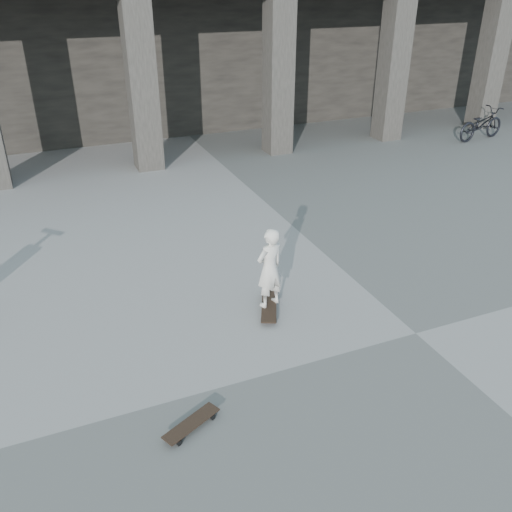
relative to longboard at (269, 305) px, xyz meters
name	(u,v)px	position (x,y,z in m)	size (l,w,h in m)	color
ground	(416,333)	(1.63, -1.33, -0.07)	(90.00, 90.00, 0.00)	#51514F
colonnade	(159,21)	(1.63, 12.44, 2.96)	(28.00, 8.82, 6.00)	black
longboard	(269,305)	(0.00, 0.00, 0.00)	(0.59, 0.94, 0.09)	black
skateboard_spare	(191,424)	(-1.73, -1.82, -0.01)	(0.71, 0.47, 0.08)	black
child	(270,268)	(0.00, 0.00, 0.63)	(0.44, 0.29, 1.21)	beige
bicycle	(481,124)	(9.45, 5.97, 0.39)	(0.61, 1.75, 0.92)	black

